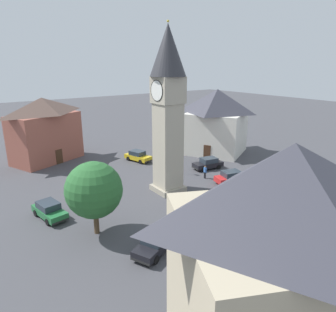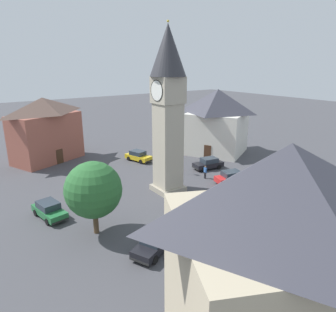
{
  "view_description": "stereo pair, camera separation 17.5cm",
  "coord_description": "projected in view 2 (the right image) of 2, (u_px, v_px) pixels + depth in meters",
  "views": [
    {
      "loc": [
        26.35,
        -18.83,
        13.9
      ],
      "look_at": [
        0.0,
        0.0,
        4.09
      ],
      "focal_mm": 32.95,
      "sensor_mm": 36.0,
      "label": 1
    },
    {
      "loc": [
        26.45,
        -18.68,
        13.9
      ],
      "look_at": [
        0.0,
        0.0,
        4.09
      ],
      "focal_mm": 32.95,
      "sensor_mm": 36.0,
      "label": 2
    }
  ],
  "objects": [
    {
      "name": "car_black_far",
      "position": [
        138.0,
        156.0,
        45.35
      ],
      "size": [
        4.44,
        2.78,
        1.53
      ],
      "color": "gold",
      "rests_on": "ground"
    },
    {
      "name": "building_corner_back",
      "position": [
        275.0,
        284.0,
        11.79
      ],
      "size": [
        9.47,
        10.02,
        11.37
      ],
      "color": "tan",
      "rests_on": "ground"
    },
    {
      "name": "building_terrace_right",
      "position": [
        45.0,
        129.0,
        44.39
      ],
      "size": [
        8.68,
        11.13,
        9.25
      ],
      "color": "#995142",
      "rests_on": "ground"
    },
    {
      "name": "car_blue_kerb",
      "position": [
        232.0,
        177.0,
        36.93
      ],
      "size": [
        2.65,
        4.42,
        1.53
      ],
      "color": "red",
      "rests_on": "ground"
    },
    {
      "name": "building_shop_left",
      "position": [
        217.0,
        121.0,
        48.51
      ],
      "size": [
        11.69,
        11.54,
        10.05
      ],
      "color": "silver",
      "rests_on": "ground"
    },
    {
      "name": "road_sign",
      "position": [
        181.0,
        160.0,
        39.73
      ],
      "size": [
        0.6,
        0.07,
        2.8
      ],
      "color": "gray",
      "rests_on": "ground"
    },
    {
      "name": "clock_tower",
      "position": [
        168.0,
        98.0,
        32.0
      ],
      "size": [
        3.73,
        3.73,
        17.91
      ],
      "color": "gray",
      "rests_on": "ground"
    },
    {
      "name": "car_silver_kerb",
      "position": [
        208.0,
        163.0,
        41.99
      ],
      "size": [
        2.32,
        4.34,
        1.53
      ],
      "color": "black",
      "rests_on": "ground"
    },
    {
      "name": "ground_plane",
      "position": [
        168.0,
        190.0,
        35.03
      ],
      "size": [
        200.0,
        200.0,
        0.0
      ],
      "primitive_type": "plane",
      "color": "#424247"
    },
    {
      "name": "tree",
      "position": [
        93.0,
        190.0,
        25.18
      ],
      "size": [
        4.72,
        4.72,
        6.32
      ],
      "color": "brown",
      "rests_on": "ground"
    },
    {
      "name": "car_white_side",
      "position": [
        49.0,
        210.0,
        28.73
      ],
      "size": [
        4.37,
        2.41,
        1.53
      ],
      "color": "#236B38",
      "rests_on": "ground"
    },
    {
      "name": "pedestrian",
      "position": [
        205.0,
        171.0,
        38.35
      ],
      "size": [
        0.56,
        0.23,
        1.69
      ],
      "color": "black",
      "rests_on": "ground"
    },
    {
      "name": "car_red_corner",
      "position": [
        155.0,
        243.0,
        23.47
      ],
      "size": [
        3.25,
        4.46,
        1.53
      ],
      "color": "black",
      "rests_on": "ground"
    }
  ]
}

